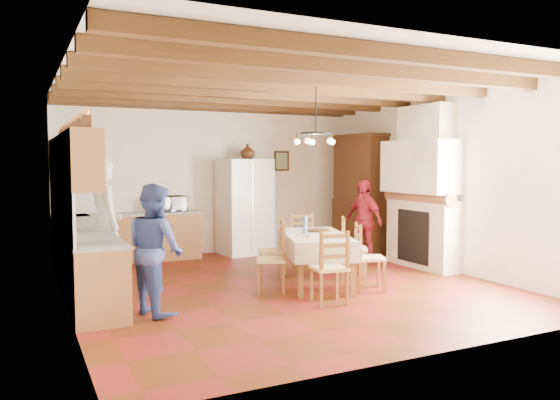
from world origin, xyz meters
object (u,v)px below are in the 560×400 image
(chair_right_near, at_px, (370,257))
(person_woman_red, at_px, (364,221))
(microwave, at_px, (172,204))
(chair_end_far, at_px, (302,242))
(dining_table, at_px, (315,240))
(hutch, at_px, (361,194))
(person_man, at_px, (105,226))
(person_woman_blue, at_px, (155,249))
(chair_right_far, at_px, (354,247))
(chair_left_far, at_px, (271,250))
(refrigerator, at_px, (244,207))
(chair_left_near, at_px, (271,258))

(chair_right_near, height_order, person_woman_red, person_woman_red)
(microwave, bearing_deg, chair_right_near, -80.92)
(chair_end_far, bearing_deg, dining_table, -82.45)
(hutch, relative_size, chair_end_far, 2.48)
(chair_right_near, relative_size, chair_end_far, 1.00)
(person_man, height_order, person_woman_blue, person_man)
(person_woman_blue, xyz_separation_m, microwave, (1.15, 3.64, 0.26))
(chair_right_far, bearing_deg, chair_left_far, 104.22)
(refrigerator, relative_size, chair_right_far, 1.96)
(chair_right_far, bearing_deg, person_man, 110.84)
(refrigerator, xyz_separation_m, person_woman_blue, (-2.60, -3.54, -0.15))
(chair_left_near, height_order, person_man, person_man)
(chair_left_far, height_order, chair_right_near, same)
(person_woman_blue, bearing_deg, chair_end_far, -78.22)
(chair_end_far, height_order, person_woman_blue, person_woman_blue)
(person_woman_red, bearing_deg, chair_left_near, -69.41)
(chair_end_far, height_order, person_man, person_man)
(hutch, height_order, dining_table, hutch)
(chair_left_near, distance_m, microwave, 3.35)
(hutch, distance_m, microwave, 3.77)
(chair_left_near, bearing_deg, dining_table, 124.86)
(dining_table, relative_size, chair_left_far, 2.00)
(dining_table, bearing_deg, person_man, 165.63)
(person_woman_red, distance_m, microwave, 3.61)
(refrigerator, distance_m, person_woman_blue, 4.40)
(hutch, height_order, chair_right_near, hutch)
(chair_left_near, xyz_separation_m, person_woman_blue, (-1.71, -0.38, 0.31))
(chair_left_near, relative_size, person_woman_red, 0.63)
(hutch, bearing_deg, person_man, -167.39)
(hutch, xyz_separation_m, chair_right_near, (-1.75, -2.83, -0.71))
(hutch, relative_size, microwave, 4.58)
(refrigerator, xyz_separation_m, chair_right_near, (0.45, -3.66, -0.46))
(dining_table, height_order, person_man, person_man)
(dining_table, xyz_separation_m, chair_left_far, (-0.48, 0.52, -0.20))
(chair_end_far, xyz_separation_m, person_man, (-3.24, -0.29, 0.47))
(chair_right_far, xyz_separation_m, person_man, (-3.70, 0.58, 0.47))
(person_man, bearing_deg, hutch, -82.46)
(chair_right_far, xyz_separation_m, person_woman_blue, (-3.30, -0.69, 0.31))
(hutch, distance_m, chair_left_far, 3.31)
(chair_left_near, height_order, person_woman_blue, person_woman_blue)
(refrigerator, height_order, person_man, person_man)
(chair_right_far, bearing_deg, person_woman_blue, 131.51)
(chair_end_far, bearing_deg, person_man, -149.31)
(person_woman_blue, relative_size, microwave, 3.03)
(chair_end_far, bearing_deg, hutch, 56.00)
(chair_right_near, xyz_separation_m, person_woman_blue, (-3.04, 0.12, 0.31))
(chair_left_far, bearing_deg, chair_right_near, 63.33)
(chair_left_far, height_order, person_woman_blue, person_woman_blue)
(dining_table, bearing_deg, refrigerator, 88.33)
(chair_right_near, xyz_separation_m, microwave, (-1.89, 3.75, 0.56))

